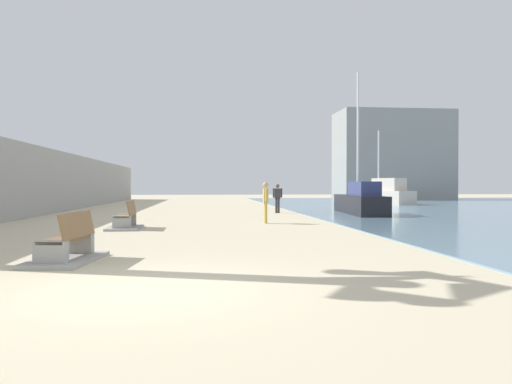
# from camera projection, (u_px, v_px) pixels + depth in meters

# --- Properties ---
(ground_plane) EXTENTS (120.00, 120.00, 0.00)m
(ground_plane) POSITION_uv_depth(u_px,v_px,m) (185.00, 216.00, 25.16)
(ground_plane) COLOR beige
(seawall) EXTENTS (0.80, 64.00, 3.46)m
(seawall) POSITION_uv_depth(u_px,v_px,m) (28.00, 181.00, 24.36)
(seawall) COLOR #9E9E99
(seawall) RESTS_ON ground
(bench_near) EXTENTS (1.34, 2.21, 0.98)m
(bench_near) POSITION_uv_depth(u_px,v_px,m) (67.00, 250.00, 9.94)
(bench_near) COLOR #9E9E99
(bench_near) RESTS_ON ground
(bench_far) EXTENTS (1.12, 2.11, 0.98)m
(bench_far) POSITION_uv_depth(u_px,v_px,m) (126.00, 222.00, 17.59)
(bench_far) COLOR #9E9E99
(bench_far) RESTS_ON ground
(person_walking) EXTENTS (0.53, 0.21, 1.60)m
(person_walking) POSITION_uv_depth(u_px,v_px,m) (277.00, 196.00, 27.79)
(person_walking) COLOR #333338
(person_walking) RESTS_ON ground
(person_standing) EXTENTS (0.22, 0.53, 1.65)m
(person_standing) POSITION_uv_depth(u_px,v_px,m) (266.00, 199.00, 20.08)
(person_standing) COLOR gold
(person_standing) RESTS_ON ground
(boat_nearest) EXTENTS (2.01, 7.18, 7.53)m
(boat_nearest) POSITION_uv_depth(u_px,v_px,m) (360.00, 201.00, 26.52)
(boat_nearest) COLOR black
(boat_nearest) RESTS_ON water_bay
(boat_distant) EXTENTS (3.90, 6.17, 5.90)m
(boat_distant) POSITION_uv_depth(u_px,v_px,m) (383.00, 194.00, 40.25)
(boat_distant) COLOR beige
(boat_distant) RESTS_ON water_bay
(harbor_building) EXTENTS (12.00, 6.00, 9.56)m
(harbor_building) POSITION_uv_depth(u_px,v_px,m) (392.00, 156.00, 55.18)
(harbor_building) COLOR gray
(harbor_building) RESTS_ON ground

